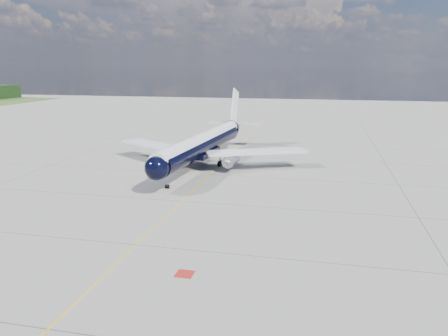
{
  "coord_description": "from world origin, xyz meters",
  "views": [
    {
      "loc": [
        17.93,
        -43.72,
        18.11
      ],
      "look_at": [
        5.04,
        13.81,
        4.0
      ],
      "focal_mm": 35.0,
      "sensor_mm": 36.0,
      "label": 1
    }
  ],
  "objects": [
    {
      "name": "ground",
      "position": [
        0.0,
        30.0,
        0.0
      ],
      "size": [
        320.0,
        320.0,
        0.0
      ],
      "primitive_type": "plane",
      "color": "gray",
      "rests_on": "ground"
    },
    {
      "name": "red_marking",
      "position": [
        6.8,
        -10.0,
        0.0
      ],
      "size": [
        1.6,
        1.6,
        0.01
      ],
      "primitive_type": "cube",
      "color": "maroon",
      "rests_on": "ground"
    },
    {
      "name": "taxiway_centerline",
      "position": [
        0.0,
        25.0,
        0.0
      ],
      "size": [
        0.16,
        160.0,
        0.01
      ],
      "primitive_type": "cube",
      "color": "#DAB70B",
      "rests_on": "ground"
    },
    {
      "name": "main_airliner",
      "position": [
        -2.62,
        31.72,
        4.03
      ],
      "size": [
        36.82,
        44.97,
        12.99
      ],
      "rotation": [
        0.0,
        0.0,
        -0.08
      ],
      "color": "black",
      "rests_on": "ground"
    }
  ]
}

